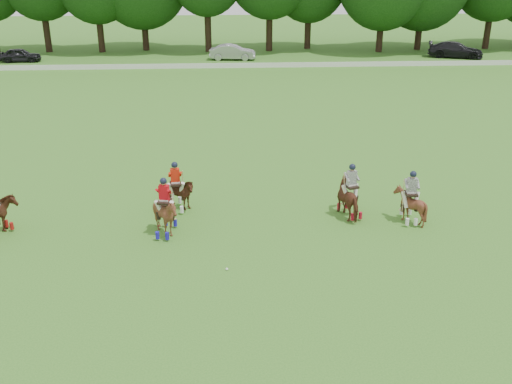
{
  "coord_description": "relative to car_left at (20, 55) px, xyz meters",
  "views": [
    {
      "loc": [
        1.34,
        -15.74,
        9.69
      ],
      "look_at": [
        2.53,
        4.2,
        1.4
      ],
      "focal_mm": 40.0,
      "sensor_mm": 36.0,
      "label": 1
    }
  ],
  "objects": [
    {
      "name": "ground",
      "position": [
        18.47,
        -42.5,
        -0.67
      ],
      "size": [
        180.0,
        180.0,
        0.0
      ],
      "primitive_type": "plane",
      "color": "#30681D",
      "rests_on": "ground"
    },
    {
      "name": "boundary_rail",
      "position": [
        18.47,
        -4.5,
        -0.45
      ],
      "size": [
        120.0,
        0.1,
        0.44
      ],
      "primitive_type": "cube",
      "color": "white",
      "rests_on": "ground"
    },
    {
      "name": "car_left",
      "position": [
        0.0,
        0.0,
        0.0
      ],
      "size": [
        4.01,
        1.81,
        1.34
      ],
      "primitive_type": "imported",
      "rotation": [
        0.0,
        0.0,
        1.63
      ],
      "color": "black",
      "rests_on": "ground"
    },
    {
      "name": "car_mid",
      "position": [
        20.93,
        0.0,
        0.09
      ],
      "size": [
        4.73,
        2.07,
        1.51
      ],
      "primitive_type": "imported",
      "rotation": [
        0.0,
        0.0,
        1.47
      ],
      "color": "#A5A5AA",
      "rests_on": "ground"
    },
    {
      "name": "car_right",
      "position": [
        43.82,
        0.0,
        0.12
      ],
      "size": [
        5.86,
        3.94,
        1.58
      ],
      "primitive_type": "imported",
      "rotation": [
        0.0,
        0.0,
        1.22
      ],
      "color": "black",
      "rests_on": "ground"
    },
    {
      "name": "polo_red_b",
      "position": [
        17.83,
        -36.66,
        0.06
      ],
      "size": [
        1.49,
        1.33,
        2.09
      ],
      "color": "#4A2113",
      "rests_on": "ground"
    },
    {
      "name": "polo_red_c",
      "position": [
        17.6,
        -38.86,
        0.14
      ],
      "size": [
        1.49,
        1.61,
        2.26
      ],
      "color": "#4A2113",
      "rests_on": "ground"
    },
    {
      "name": "polo_stripe_a",
      "position": [
        24.8,
        -37.66,
        0.12
      ],
      "size": [
        1.31,
        1.93,
        2.21
      ],
      "color": "#4A2113",
      "rests_on": "ground"
    },
    {
      "name": "polo_stripe_b",
      "position": [
        27.02,
        -38.31,
        0.07
      ],
      "size": [
        1.21,
        1.34,
        2.11
      ],
      "color": "#4A2113",
      "rests_on": "ground"
    },
    {
      "name": "polo_ball",
      "position": [
        19.83,
        -41.67,
        -0.62
      ],
      "size": [
        0.09,
        0.09,
        0.09
      ],
      "primitive_type": "sphere",
      "color": "white",
      "rests_on": "ground"
    }
  ]
}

